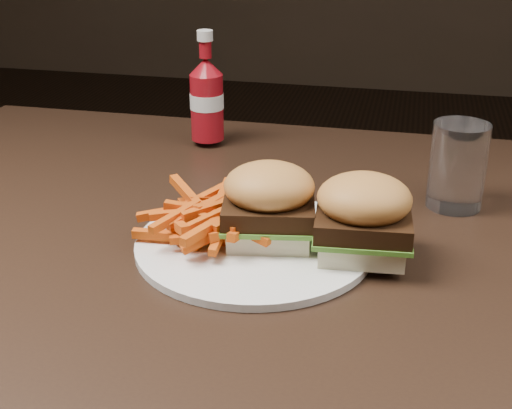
% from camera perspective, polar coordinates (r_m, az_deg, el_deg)
% --- Properties ---
extents(dining_table, '(1.20, 0.80, 0.04)m').
position_cam_1_polar(dining_table, '(0.86, 2.10, -3.26)').
color(dining_table, black).
rests_on(dining_table, ground).
extents(plate, '(0.27, 0.27, 0.01)m').
position_cam_1_polar(plate, '(0.80, -0.16, -3.21)').
color(plate, white).
rests_on(plate, dining_table).
extents(sandwich_half_a, '(0.10, 0.10, 0.02)m').
position_cam_1_polar(sandwich_half_a, '(0.80, 1.03, -2.02)').
color(sandwich_half_a, beige).
rests_on(sandwich_half_a, plate).
extents(sandwich_half_b, '(0.10, 0.09, 0.02)m').
position_cam_1_polar(sandwich_half_b, '(0.78, 8.43, -3.08)').
color(sandwich_half_b, beige).
rests_on(sandwich_half_b, plate).
extents(fries_pile, '(0.15, 0.15, 0.05)m').
position_cam_1_polar(fries_pile, '(0.81, -3.75, -1.05)').
color(fries_pile, '#C24F18').
rests_on(fries_pile, plate).
extents(ketchup_bottle, '(0.06, 0.06, 0.10)m').
position_cam_1_polar(ketchup_bottle, '(1.11, -3.94, 7.78)').
color(ketchup_bottle, maroon).
rests_on(ketchup_bottle, dining_table).
extents(tumbler, '(0.08, 0.08, 0.11)m').
position_cam_1_polar(tumbler, '(0.92, 15.83, 3.00)').
color(tumbler, white).
rests_on(tumbler, dining_table).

